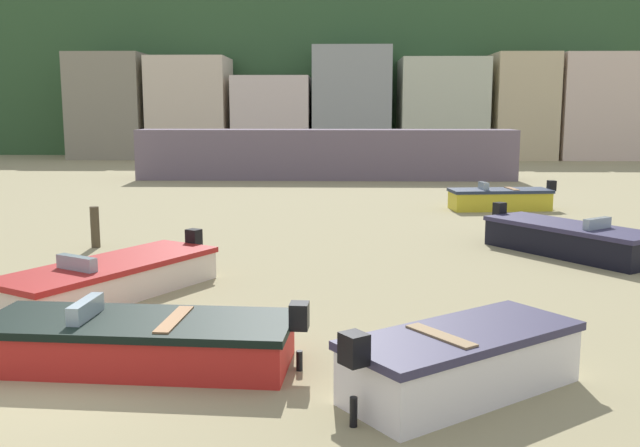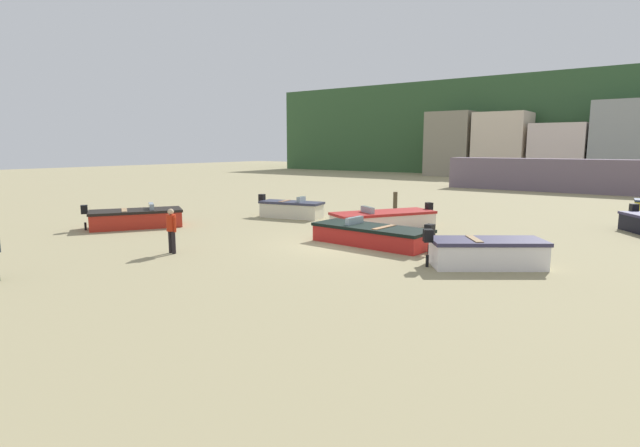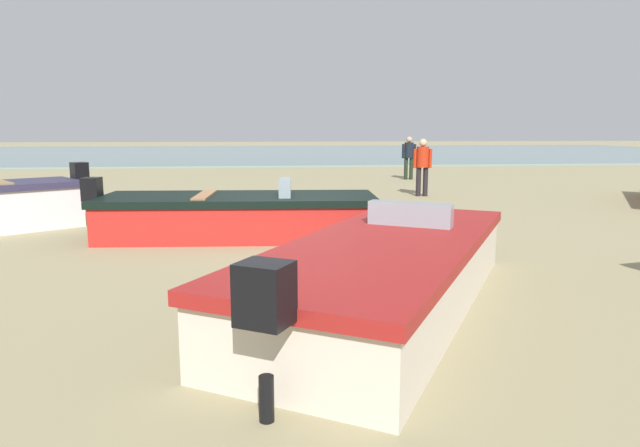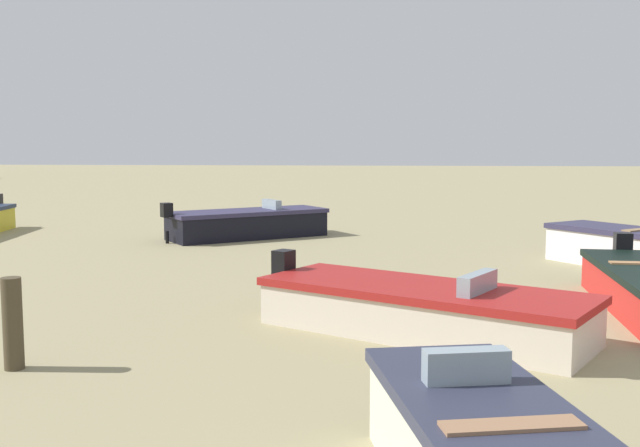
% 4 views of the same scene
% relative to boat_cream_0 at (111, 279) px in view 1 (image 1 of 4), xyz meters
% --- Properties ---
extents(ground_plane, '(160.00, 160.00, 0.00)m').
position_rel_boat_cream_0_xyz_m(ground_plane, '(0.81, -4.69, -0.38)').
color(ground_plane, '#968B64').
extents(headland_hill, '(90.00, 32.00, 12.79)m').
position_rel_boat_cream_0_xyz_m(headland_hill, '(0.81, 61.31, 6.02)').
color(headland_hill, '#32542F').
rests_on(headland_hill, ground).
extents(harbor_pier, '(20.93, 2.40, 2.76)m').
position_rel_boat_cream_0_xyz_m(harbor_pier, '(4.04, 25.31, 1.00)').
color(harbor_pier, slate).
rests_on(harbor_pier, ground).
extents(townhouse_far_left, '(5.72, 6.05, 8.15)m').
position_rel_boat_cream_0_xyz_m(townhouse_far_left, '(-13.33, 42.34, 3.70)').
color(townhouse_far_left, gray).
rests_on(townhouse_far_left, ground).
extents(townhouse_left, '(6.04, 5.41, 7.86)m').
position_rel_boat_cream_0_xyz_m(townhouse_left, '(-7.00, 42.01, 3.55)').
color(townhouse_left, beige).
rests_on(townhouse_left, ground).
extents(townhouse_centre_left, '(5.93, 5.59, 6.38)m').
position_rel_boat_cream_0_xyz_m(townhouse_centre_left, '(-0.52, 42.11, 2.81)').
color(townhouse_centre_left, beige).
rests_on(townhouse_centre_left, ground).
extents(townhouse_centre, '(6.00, 6.85, 8.62)m').
position_rel_boat_cream_0_xyz_m(townhouse_centre, '(5.70, 42.73, 3.93)').
color(townhouse_centre, '#969B98').
rests_on(townhouse_centre, ground).
extents(townhouse_centre_right, '(6.58, 6.30, 7.73)m').
position_rel_boat_cream_0_xyz_m(townhouse_centre_right, '(12.79, 42.46, 3.49)').
color(townhouse_centre_right, beige).
rests_on(townhouse_centre_right, ground).
extents(townhouse_right, '(4.65, 5.55, 8.09)m').
position_rel_boat_cream_0_xyz_m(townhouse_right, '(18.93, 42.09, 3.67)').
color(townhouse_right, '#CEBA8F').
rests_on(townhouse_right, ground).
extents(townhouse_far_right, '(5.96, 5.79, 8.07)m').
position_rel_boat_cream_0_xyz_m(townhouse_far_right, '(24.53, 42.20, 3.66)').
color(townhouse_far_right, beige).
rests_on(townhouse_far_right, ground).
extents(boat_cream_0, '(4.00, 5.18, 1.06)m').
position_rel_boat_cream_0_xyz_m(boat_cream_0, '(0.00, 0.00, 0.00)').
color(boat_cream_0, beige).
rests_on(boat_cream_0, ground).
extents(boat_white_1, '(3.70, 3.25, 1.21)m').
position_rel_boat_cream_0_xyz_m(boat_white_1, '(6.53, -5.00, 0.08)').
color(boat_white_1, silver).
rests_on(boat_white_1, ground).
extents(boat_black_2, '(4.09, 4.84, 1.15)m').
position_rel_boat_cream_0_xyz_m(boat_black_2, '(11.06, 4.61, 0.05)').
color(boat_black_2, black).
rests_on(boat_black_2, ground).
extents(boat_yellow_3, '(4.23, 1.82, 1.13)m').
position_rel_boat_cream_0_xyz_m(boat_yellow_3, '(11.11, 13.28, 0.04)').
color(boat_yellow_3, gold).
rests_on(boat_yellow_3, ground).
extents(boat_red_6, '(5.08, 2.00, 1.06)m').
position_rel_boat_cream_0_xyz_m(boat_red_6, '(1.74, -4.05, 0.00)').
color(boat_red_6, red).
rests_on(boat_red_6, ground).
extents(mooring_post_near_water, '(0.25, 0.25, 1.18)m').
position_rel_boat_cream_0_xyz_m(mooring_post_near_water, '(-2.14, 5.26, 0.21)').
color(mooring_post_near_water, '#463B29').
rests_on(mooring_post_near_water, ground).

